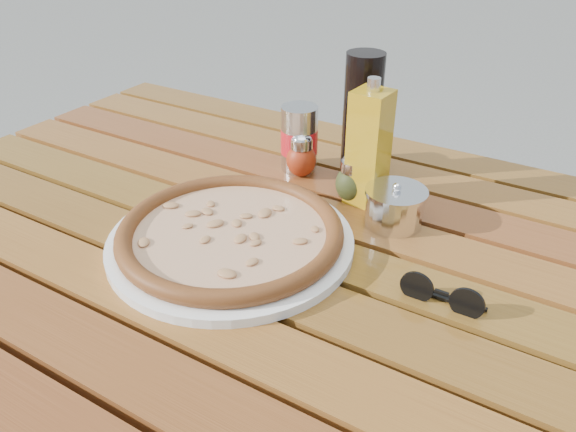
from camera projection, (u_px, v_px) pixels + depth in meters
The scene contains 10 objects.
table at pixel (281, 279), 0.88m from camera, with size 1.40×0.90×0.75m.
plate at pixel (231, 241), 0.82m from camera, with size 0.36×0.36×0.01m, color white.
pizza at pixel (230, 232), 0.81m from camera, with size 0.35×0.35×0.03m.
pepper_shaker at pixel (301, 156), 1.00m from camera, with size 0.07×0.07×0.08m.
oregano_shaker at pixel (352, 179), 0.92m from camera, with size 0.07×0.07×0.08m.
dark_bottle at pixel (362, 117), 0.97m from camera, with size 0.07×0.07×0.22m, color black.
soda_can at pixel (299, 139), 1.01m from camera, with size 0.08×0.08×0.12m.
olive_oil_cruet at pixel (369, 148), 0.89m from camera, with size 0.06×0.06×0.21m.
parmesan_tin at pixel (395, 206), 0.86m from camera, with size 0.10×0.10×0.07m.
sunglasses at pixel (442, 295), 0.70m from camera, with size 0.11×0.02×0.04m.
Camera 1 is at (0.37, -0.59, 1.22)m, focal length 35.00 mm.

